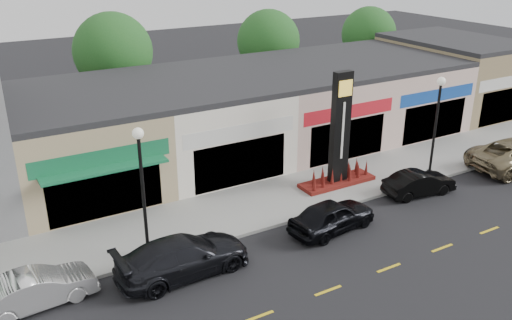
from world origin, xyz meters
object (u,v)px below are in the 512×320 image
(lamp_east_near, at_px, (437,117))
(car_black_sedan, at_px, (332,216))
(car_black_conv, at_px, (419,183))
(car_dark_sedan, at_px, (183,256))
(pylon_sign, at_px, (339,146))
(car_white_van, at_px, (37,289))
(lamp_west_near, at_px, (142,180))

(lamp_east_near, bearing_deg, car_black_sedan, -166.68)
(lamp_east_near, distance_m, car_black_conv, 3.69)
(lamp_east_near, relative_size, car_dark_sedan, 1.03)
(pylon_sign, distance_m, car_white_van, 15.74)
(pylon_sign, bearing_deg, lamp_east_near, -18.75)
(car_white_van, distance_m, car_dark_sedan, 5.29)
(car_dark_sedan, height_order, car_black_conv, car_dark_sedan)
(lamp_west_near, distance_m, car_black_conv, 14.32)
(lamp_west_near, distance_m, car_black_sedan, 8.56)
(lamp_west_near, xyz_separation_m, car_black_sedan, (7.87, -1.92, -2.76))
(pylon_sign, bearing_deg, car_white_van, -170.04)
(lamp_west_near, distance_m, lamp_east_near, 16.00)
(car_black_conv, bearing_deg, lamp_west_near, 92.15)
(lamp_west_near, distance_m, car_white_van, 5.34)
(car_black_conv, bearing_deg, car_dark_sedan, 99.56)
(car_dark_sedan, bearing_deg, car_black_conv, -90.06)
(pylon_sign, distance_m, car_dark_sedan, 10.87)
(car_white_van, height_order, car_black_conv, car_white_van)
(car_dark_sedan, xyz_separation_m, car_black_conv, (13.17, 0.60, -0.15))
(car_black_sedan, bearing_deg, car_black_conv, -90.12)
(lamp_east_near, distance_m, car_black_sedan, 8.80)
(lamp_west_near, relative_size, pylon_sign, 0.91)
(pylon_sign, bearing_deg, car_black_conv, -43.94)
(car_dark_sedan, bearing_deg, car_black_sedan, -93.87)
(lamp_west_near, relative_size, car_white_van, 1.35)
(pylon_sign, bearing_deg, lamp_west_near, -171.23)
(lamp_east_near, xyz_separation_m, car_black_sedan, (-8.13, -1.92, -2.76))
(pylon_sign, height_order, car_black_conv, pylon_sign)
(car_white_van, relative_size, car_dark_sedan, 0.76)
(lamp_west_near, relative_size, car_black_conv, 1.44)
(lamp_east_near, bearing_deg, car_dark_sedan, -173.34)
(pylon_sign, relative_size, car_dark_sedan, 1.13)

